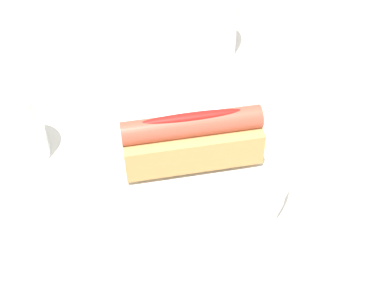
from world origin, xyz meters
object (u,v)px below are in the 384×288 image
object	(u,v)px
hotdog_front	(192,139)
paper_towel_roll	(199,12)
serving_bowl	(192,166)
napkin_box	(356,60)
water_glass	(14,132)

from	to	relation	value
hotdog_front	paper_towel_roll	size ratio (longest dim) A/B	1.17
serving_bowl	paper_towel_roll	world-z (taller)	paper_towel_roll
paper_towel_roll	napkin_box	size ratio (longest dim) A/B	0.89
hotdog_front	napkin_box	bearing A→B (deg)	33.08
hotdog_front	napkin_box	size ratio (longest dim) A/B	1.05
paper_towel_roll	napkin_box	xyz separation A→B (m)	(0.20, -0.13, 0.01)
serving_bowl	napkin_box	world-z (taller)	napkin_box
serving_bowl	napkin_box	xyz separation A→B (m)	(0.20, 0.13, 0.06)
napkin_box	hotdog_front	bearing A→B (deg)	-147.75
water_glass	paper_towel_roll	bearing A→B (deg)	47.58
hotdog_front	napkin_box	world-z (taller)	napkin_box
serving_bowl	hotdog_front	xyz separation A→B (m)	(0.00, -0.00, 0.04)
paper_towel_roll	napkin_box	world-z (taller)	napkin_box
water_glass	paper_towel_roll	world-z (taller)	paper_towel_roll
serving_bowl	hotdog_front	world-z (taller)	hotdog_front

